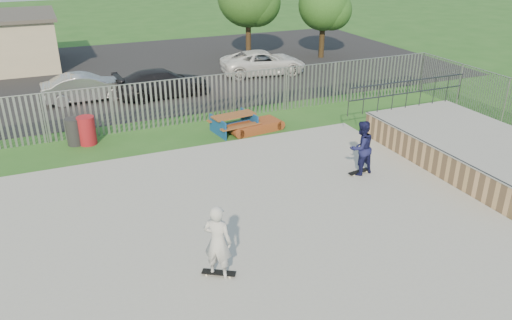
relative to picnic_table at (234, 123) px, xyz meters
name	(u,v)px	position (x,y,z in m)	size (l,w,h in m)	color
ground	(228,234)	(-2.93, -7.23, -0.38)	(120.00, 120.00, 0.00)	#295E20
concrete_slab	(228,232)	(-2.93, -7.23, -0.31)	(15.00, 12.00, 0.15)	#A3A39D
quarter_pipe	(469,149)	(6.56, -6.19, 0.18)	(5.50, 7.05, 2.19)	tan
fence	(209,138)	(-1.93, -2.64, 0.62)	(26.04, 16.02, 2.00)	gray
picnic_table	(234,123)	(0.00, 0.00, 0.00)	(1.97, 1.71, 0.75)	brown
funbox	(255,126)	(0.86, -0.23, -0.19)	(2.08, 1.24, 0.39)	brown
trash_bin_red	(87,131)	(-5.69, 1.01, 0.17)	(0.67, 0.67, 1.11)	maroon
trash_bin_grey	(75,132)	(-6.14, 1.16, 0.15)	(0.64, 0.64, 1.06)	#272729
parking_lot	(117,73)	(-2.93, 11.77, -0.37)	(40.00, 18.00, 0.02)	black
car_silver	(86,87)	(-5.11, 6.80, 0.31)	(1.43, 4.09, 1.35)	silver
car_dark	(163,83)	(-1.49, 6.07, 0.32)	(1.91, 4.69, 1.36)	black
car_white	(263,62)	(4.94, 8.12, 0.32)	(2.27, 4.93, 1.37)	white
tree_right	(324,5)	(10.30, 10.69, 2.98)	(3.24, 3.24, 5.01)	#3A2B17
skateboard_a	(359,172)	(2.34, -5.64, -0.19)	(0.82, 0.31, 0.08)	black
skateboard_b	(219,273)	(-3.81, -9.00, -0.19)	(0.79, 0.59, 0.08)	black
skater_navy	(361,148)	(2.34, -5.64, 0.69)	(0.90, 0.70, 1.85)	#161845
skater_white	(218,242)	(-3.81, -9.00, 0.69)	(0.67, 0.44, 1.85)	silver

